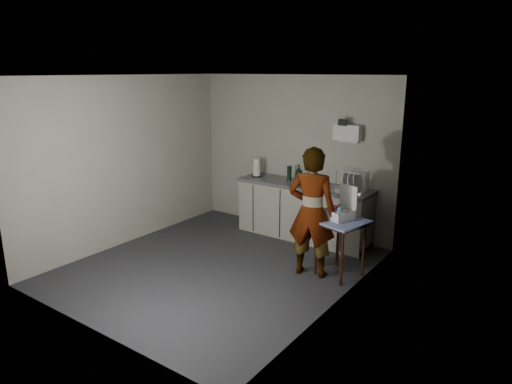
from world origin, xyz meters
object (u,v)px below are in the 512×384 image
Objects in this scene: dish_rack at (351,186)px; bakery_box at (340,211)px; paper_towel at (257,168)px; side_table at (341,227)px; soda_can at (302,179)px; soap_bottle at (299,174)px; standing_man at (312,212)px; dark_bottle at (289,173)px; kitchen_counter at (303,213)px.

dish_rack is 1.01× the size of bakery_box.
paper_towel reaches higher than dish_rack.
side_table is 1.57m from soda_can.
soap_bottle is at bearing 163.44° from bakery_box.
soap_bottle is at bearing -89.16° from soda_can.
bakery_box is at bearing 145.36° from side_table.
standing_man is 6.95× the size of dark_bottle.
dark_bottle is (-1.06, 1.18, 0.17)m from standing_man.
dish_rack is (1.70, 0.07, -0.08)m from paper_towel.
kitchen_counter is at bearing -70.00° from standing_man.
soap_bottle is 0.73× the size of bakery_box.
paper_towel is (-2.02, 0.95, 0.38)m from side_table.
bakery_box is (1.35, -0.93, -0.16)m from dark_bottle.
standing_man reaches higher than side_table.
dark_bottle is at bearing -175.03° from soda_can.
kitchen_counter is at bearing 159.43° from bakery_box.
soap_bottle is 1.01× the size of paper_towel.
dark_bottle is 0.80× the size of paper_towel.
paper_towel is (-0.86, 0.06, -0.01)m from soap_bottle.
dish_rack is (0.78, 0.06, 0.55)m from kitchen_counter.
kitchen_counter is 0.96m from dish_rack.
dark_bottle is 0.57× the size of dish_rack.
standing_man is 1.21m from dish_rack.
standing_man reaches higher than soap_bottle.
kitchen_counter is 1.45m from standing_man.
kitchen_counter is 5.10× the size of dish_rack.
dark_bottle is 0.62m from paper_towel.
side_table is 1.52m from soap_bottle.
bakery_box is (1.97, -0.89, -0.19)m from paper_towel.
soap_bottle is 0.26m from dark_bottle.
soda_can is at bearing 90.84° from soap_bottle.
soap_bottle is 2.77× the size of soda_can.
dish_rack is at bearing 2.40° from paper_towel.
bakery_box is at bearing -152.47° from standing_man.
side_table is 6.82× the size of soda_can.
standing_man reaches higher than paper_towel.
soda_can is (-0.00, 0.12, -0.10)m from soap_bottle.
soda_can is 0.26× the size of bakery_box.
side_table is 0.45× the size of standing_man.
side_table is at bearing -29.31° from bakery_box.
paper_towel is at bearing 169.73° from side_table.
soap_bottle is at bearing -23.00° from dark_bottle.
kitchen_counter is 8.95× the size of dark_bottle.
soda_can is 0.45× the size of dark_bottle.
dark_bottle is 0.58× the size of bakery_box.
dark_bottle reaches higher than soda_can.
standing_man reaches higher than dish_rack.
paper_towel is 2.17m from bakery_box.
dark_bottle is (-1.40, 0.99, 0.36)m from side_table.
soap_bottle is 0.86m from paper_towel.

